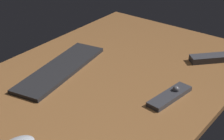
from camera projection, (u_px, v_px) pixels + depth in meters
The scene contains 4 objects.
desk at pixel (94, 89), 132.09cm from camera, with size 140.00×84.00×2.00cm, color brown.
keyboard at pixel (61, 69), 142.21cm from camera, with size 45.54×12.94×1.46cm, color black.
media_remote at pixel (170, 96), 124.64cm from camera, with size 19.50×7.56×3.22cm.
tv_remote at pixel (212, 58), 149.18cm from camera, with size 18.07×5.13×2.56cm, color #2D2D33.
Camera 1 is at (-86.33, -73.51, 69.42)cm, focal length 58.97 mm.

